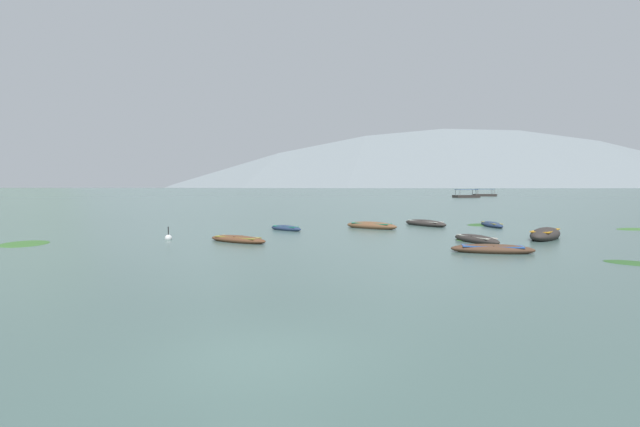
{
  "coord_description": "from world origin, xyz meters",
  "views": [
    {
      "loc": [
        1.6,
        -8.51,
        3.21
      ],
      "look_at": [
        -1.11,
        35.65,
        0.64
      ],
      "focal_mm": 26.36,
      "sensor_mm": 36.0,
      "label": 1
    }
  ],
  "objects_px": {
    "rowboat_1": "(286,228)",
    "rowboat_7": "(238,239)",
    "mooring_buoy": "(168,238)",
    "ferry_0": "(485,195)",
    "ferry_1": "(466,196)",
    "rowboat_4": "(492,225)",
    "rowboat_5": "(425,223)",
    "rowboat_3": "(492,249)",
    "rowboat_0": "(476,239)",
    "rowboat_6": "(545,234)",
    "rowboat_2": "(371,226)"
  },
  "relations": [
    {
      "from": "rowboat_7",
      "to": "ferry_0",
      "type": "distance_m",
      "value": 136.31
    },
    {
      "from": "rowboat_6",
      "to": "rowboat_7",
      "type": "height_order",
      "value": "rowboat_6"
    },
    {
      "from": "rowboat_0",
      "to": "rowboat_5",
      "type": "relative_size",
      "value": 0.85
    },
    {
      "from": "rowboat_4",
      "to": "ferry_1",
      "type": "distance_m",
      "value": 99.15
    },
    {
      "from": "rowboat_4",
      "to": "rowboat_5",
      "type": "distance_m",
      "value": 5.16
    },
    {
      "from": "rowboat_7",
      "to": "ferry_1",
      "type": "distance_m",
      "value": 115.15
    },
    {
      "from": "rowboat_0",
      "to": "rowboat_1",
      "type": "xyz_separation_m",
      "value": [
        -11.91,
        6.63,
        -0.02
      ]
    },
    {
      "from": "ferry_1",
      "to": "mooring_buoy",
      "type": "distance_m",
      "value": 115.85
    },
    {
      "from": "rowboat_2",
      "to": "rowboat_3",
      "type": "xyz_separation_m",
      "value": [
        5.22,
        -12.78,
        -0.04
      ]
    },
    {
      "from": "rowboat_1",
      "to": "rowboat_6",
      "type": "height_order",
      "value": "rowboat_6"
    },
    {
      "from": "rowboat_4",
      "to": "rowboat_5",
      "type": "bearing_deg",
      "value": 172.66
    },
    {
      "from": "rowboat_3",
      "to": "rowboat_4",
      "type": "xyz_separation_m",
      "value": [
        4.42,
        14.93,
        -0.01
      ]
    },
    {
      "from": "rowboat_2",
      "to": "rowboat_1",
      "type": "bearing_deg",
      "value": -163.29
    },
    {
      "from": "rowboat_1",
      "to": "ferry_1",
      "type": "bearing_deg",
      "value": 69.49
    },
    {
      "from": "rowboat_2",
      "to": "rowboat_5",
      "type": "relative_size",
      "value": 0.96
    },
    {
      "from": "rowboat_4",
      "to": "rowboat_7",
      "type": "relative_size",
      "value": 0.93
    },
    {
      "from": "rowboat_7",
      "to": "ferry_0",
      "type": "xyz_separation_m",
      "value": [
        49.97,
        126.82,
        0.3
      ]
    },
    {
      "from": "rowboat_6",
      "to": "ferry_1",
      "type": "bearing_deg",
      "value": 78.68
    },
    {
      "from": "rowboat_4",
      "to": "rowboat_0",
      "type": "bearing_deg",
      "value": -110.77
    },
    {
      "from": "rowboat_5",
      "to": "ferry_1",
      "type": "relative_size",
      "value": 0.57
    },
    {
      "from": "rowboat_1",
      "to": "ferry_1",
      "type": "xyz_separation_m",
      "value": [
        37.7,
        100.79,
        0.3
      ]
    },
    {
      "from": "rowboat_3",
      "to": "rowboat_7",
      "type": "distance_m",
      "value": 13.78
    },
    {
      "from": "rowboat_4",
      "to": "ferry_1",
      "type": "height_order",
      "value": "ferry_1"
    },
    {
      "from": "rowboat_0",
      "to": "rowboat_5",
      "type": "bearing_deg",
      "value": 95.41
    },
    {
      "from": "ferry_0",
      "to": "ferry_1",
      "type": "xyz_separation_m",
      "value": [
        -10.48,
        -18.65,
        -0.0
      ]
    },
    {
      "from": "rowboat_5",
      "to": "rowboat_7",
      "type": "xyz_separation_m",
      "value": [
        -12.62,
        -12.09,
        -0.04
      ]
    },
    {
      "from": "rowboat_1",
      "to": "rowboat_4",
      "type": "distance_m",
      "value": 16.46
    },
    {
      "from": "rowboat_1",
      "to": "rowboat_2",
      "type": "bearing_deg",
      "value": 16.71
    },
    {
      "from": "rowboat_3",
      "to": "rowboat_7",
      "type": "xyz_separation_m",
      "value": [
        -13.33,
        3.5,
        -0.01
      ]
    },
    {
      "from": "rowboat_1",
      "to": "ferry_0",
      "type": "relative_size",
      "value": 0.39
    },
    {
      "from": "rowboat_3",
      "to": "rowboat_5",
      "type": "distance_m",
      "value": 15.61
    },
    {
      "from": "rowboat_2",
      "to": "mooring_buoy",
      "type": "relative_size",
      "value": 4.66
    },
    {
      "from": "ferry_1",
      "to": "ferry_0",
      "type": "bearing_deg",
      "value": 60.65
    },
    {
      "from": "rowboat_7",
      "to": "mooring_buoy",
      "type": "xyz_separation_m",
      "value": [
        -4.48,
        0.98,
        -0.05
      ]
    },
    {
      "from": "rowboat_2",
      "to": "ferry_1",
      "type": "bearing_deg",
      "value": 72.4
    },
    {
      "from": "rowboat_3",
      "to": "rowboat_6",
      "type": "height_order",
      "value": "rowboat_6"
    },
    {
      "from": "rowboat_3",
      "to": "ferry_1",
      "type": "height_order",
      "value": "ferry_1"
    },
    {
      "from": "ferry_0",
      "to": "rowboat_0",
      "type": "bearing_deg",
      "value": -106.05
    },
    {
      "from": "rowboat_3",
      "to": "rowboat_5",
      "type": "xyz_separation_m",
      "value": [
        -0.71,
        15.59,
        0.03
      ]
    },
    {
      "from": "ferry_0",
      "to": "ferry_1",
      "type": "bearing_deg",
      "value": -119.35
    },
    {
      "from": "ferry_1",
      "to": "rowboat_5",
      "type": "bearing_deg",
      "value": -105.62
    },
    {
      "from": "rowboat_1",
      "to": "mooring_buoy",
      "type": "xyz_separation_m",
      "value": [
        -6.26,
        -6.4,
        -0.05
      ]
    },
    {
      "from": "rowboat_1",
      "to": "ferry_1",
      "type": "relative_size",
      "value": 0.37
    },
    {
      "from": "ferry_0",
      "to": "mooring_buoy",
      "type": "relative_size",
      "value": 7.99
    },
    {
      "from": "rowboat_4",
      "to": "ferry_0",
      "type": "distance_m",
      "value": 119.8
    },
    {
      "from": "rowboat_2",
      "to": "mooring_buoy",
      "type": "bearing_deg",
      "value": -146.6
    },
    {
      "from": "rowboat_0",
      "to": "mooring_buoy",
      "type": "height_order",
      "value": "mooring_buoy"
    },
    {
      "from": "rowboat_1",
      "to": "rowboat_7",
      "type": "height_order",
      "value": "rowboat_7"
    },
    {
      "from": "rowboat_2",
      "to": "ferry_0",
      "type": "xyz_separation_m",
      "value": [
        41.86,
        117.53,
        0.25
      ]
    },
    {
      "from": "rowboat_0",
      "to": "rowboat_1",
      "type": "relative_size",
      "value": 1.32
    }
  ]
}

